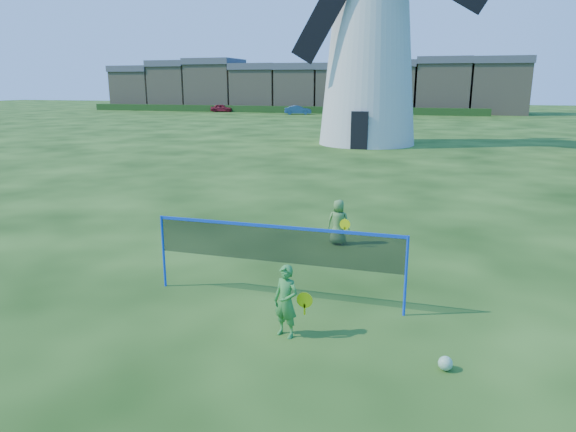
{
  "coord_description": "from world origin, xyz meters",
  "views": [
    {
      "loc": [
        3.24,
        -9.57,
        4.19
      ],
      "look_at": [
        0.2,
        0.5,
        1.5
      ],
      "focal_mm": 32.21,
      "sensor_mm": 36.0,
      "label": 1
    }
  ],
  "objects_px": {
    "player_boy": "(338,222)",
    "car_left": "(222,108)",
    "car_right": "(298,110)",
    "player_girl": "(286,301)",
    "windmill": "(370,40)",
    "badminton_net": "(276,245)",
    "play_ball": "(445,363)"
  },
  "relations": [
    {
      "from": "player_boy",
      "to": "car_left",
      "type": "bearing_deg",
      "value": -62.6
    },
    {
      "from": "player_boy",
      "to": "car_right",
      "type": "distance_m",
      "value": 61.41
    },
    {
      "from": "player_girl",
      "to": "player_boy",
      "type": "bearing_deg",
      "value": 111.08
    },
    {
      "from": "windmill",
      "to": "player_girl",
      "type": "height_order",
      "value": "windmill"
    },
    {
      "from": "player_boy",
      "to": "car_left",
      "type": "xyz_separation_m",
      "value": [
        -30.87,
        62.12,
        -0.02
      ]
    },
    {
      "from": "player_girl",
      "to": "player_boy",
      "type": "distance_m",
      "value": 5.43
    },
    {
      "from": "badminton_net",
      "to": "player_boy",
      "type": "height_order",
      "value": "badminton_net"
    },
    {
      "from": "badminton_net",
      "to": "windmill",
      "type": "bearing_deg",
      "value": 94.86
    },
    {
      "from": "car_left",
      "to": "player_girl",
      "type": "bearing_deg",
      "value": -162.01
    },
    {
      "from": "play_ball",
      "to": "car_right",
      "type": "bearing_deg",
      "value": 107.6
    },
    {
      "from": "player_girl",
      "to": "car_right",
      "type": "relative_size",
      "value": 0.33
    },
    {
      "from": "play_ball",
      "to": "player_boy",
      "type": "bearing_deg",
      "value": 115.96
    },
    {
      "from": "badminton_net",
      "to": "play_ball",
      "type": "xyz_separation_m",
      "value": [
        3.25,
        -1.76,
        -1.03
      ]
    },
    {
      "from": "badminton_net",
      "to": "player_girl",
      "type": "distance_m",
      "value": 1.62
    },
    {
      "from": "badminton_net",
      "to": "car_left",
      "type": "bearing_deg",
      "value": 114.71
    },
    {
      "from": "play_ball",
      "to": "car_left",
      "type": "distance_m",
      "value": 75.8
    },
    {
      "from": "car_right",
      "to": "badminton_net",
      "type": "bearing_deg",
      "value": -178.0
    },
    {
      "from": "windmill",
      "to": "player_girl",
      "type": "xyz_separation_m",
      "value": [
        3.03,
        -29.7,
        -6.49
      ]
    },
    {
      "from": "windmill",
      "to": "player_girl",
      "type": "relative_size",
      "value": 16.29
    },
    {
      "from": "play_ball",
      "to": "car_left",
      "type": "height_order",
      "value": "car_left"
    },
    {
      "from": "car_left",
      "to": "car_right",
      "type": "height_order",
      "value": "car_right"
    },
    {
      "from": "player_girl",
      "to": "play_ball",
      "type": "distance_m",
      "value": 2.7
    },
    {
      "from": "play_ball",
      "to": "car_left",
      "type": "xyz_separation_m",
      "value": [
        -33.68,
        67.9,
        0.48
      ]
    },
    {
      "from": "windmill",
      "to": "play_ball",
      "type": "relative_size",
      "value": 93.98
    },
    {
      "from": "windmill",
      "to": "car_right",
      "type": "height_order",
      "value": "windmill"
    },
    {
      "from": "badminton_net",
      "to": "player_boy",
      "type": "relative_size",
      "value": 4.14
    },
    {
      "from": "windmill",
      "to": "player_girl",
      "type": "bearing_deg",
      "value": -84.17
    },
    {
      "from": "windmill",
      "to": "play_ball",
      "type": "height_order",
      "value": "windmill"
    },
    {
      "from": "player_girl",
      "to": "play_ball",
      "type": "height_order",
      "value": "player_girl"
    },
    {
      "from": "windmill",
      "to": "car_left",
      "type": "relative_size",
      "value": 5.94
    },
    {
      "from": "badminton_net",
      "to": "car_right",
      "type": "bearing_deg",
      "value": 105.35
    },
    {
      "from": "player_girl",
      "to": "player_boy",
      "type": "xyz_separation_m",
      "value": [
        -0.19,
        5.43,
        -0.02
      ]
    }
  ]
}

